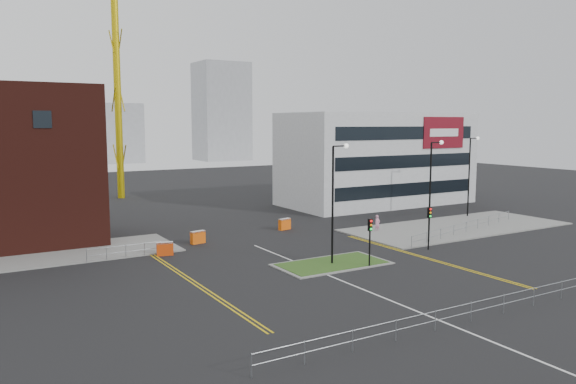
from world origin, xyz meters
The scene contains 26 objects.
ground centered at (0.00, 0.00, 0.00)m, with size 200.00×200.00×0.00m, color black.
pavement_right centered at (22.00, 14.00, 0.06)m, with size 24.00×10.00×0.12m, color slate.
island_kerb centered at (2.00, 8.00, 0.04)m, with size 8.60×4.60×0.08m, color slate.
grass_island centered at (2.00, 8.00, 0.06)m, with size 8.00×4.00×0.12m, color #254416.
office_block centered at (26.01, 31.97, 6.00)m, with size 25.00×12.20×12.00m.
tower_crane centered at (3.88, 54.09, 25.11)m, with size 52.53×9.07×36.28m.
streetlamp_island centered at (2.22, 8.00, 5.41)m, with size 1.46×0.36×9.18m.
streetlamp_right_near centered at (14.22, 10.00, 5.41)m, with size 1.46×0.36×9.18m.
streetlamp_right_far centered at (28.22, 18.00, 5.41)m, with size 1.46×0.36×9.18m.
traffic_light_island centered at (4.00, 5.98, 2.57)m, with size 0.28×0.33×3.65m.
traffic_light_right centered at (12.00, 7.98, 2.57)m, with size 0.28×0.33×3.65m.
railing_front centered at (0.00, -6.00, 0.78)m, with size 24.05×0.05×1.10m.
railing_left centered at (-11.00, 18.00, 0.74)m, with size 6.05×0.05×1.10m.
railing_right centered at (20.50, 11.50, 0.78)m, with size 19.05×5.05×1.10m.
centre_line centered at (0.00, 2.00, 0.01)m, with size 0.15×30.00×0.01m, color silver.
yellow_left_a centered at (-9.00, 10.00, 0.01)m, with size 0.12×24.00×0.01m, color gold.
yellow_left_b centered at (-8.70, 10.00, 0.01)m, with size 0.12×24.00×0.01m, color gold.
yellow_right_a centered at (9.50, 6.00, 0.01)m, with size 0.12×20.00×0.01m, color gold.
yellow_right_b centered at (9.80, 6.00, 0.01)m, with size 0.12×20.00×0.01m, color gold.
skyline_b centered at (10.00, 130.00, 8.00)m, with size 24.00×12.00×16.00m, color gray.
skyline_c centered at (45.00, 125.00, 14.00)m, with size 14.00×12.00×28.00m, color gray.
skyline_d centered at (-8.00, 140.00, 6.00)m, with size 30.00×12.00×12.00m, color gray.
pedestrian centered at (13.21, 16.19, 0.86)m, with size 0.63×0.41×1.71m, color pink.
barrier_left centered at (-8.00, 17.37, 0.60)m, with size 1.38×0.72×1.11m.
barrier_mid centered at (-4.00, 20.29, 0.62)m, with size 1.42×0.71×1.14m.
barrier_right centered at (6.00, 22.01, 0.62)m, with size 1.42×0.77×1.14m.
Camera 1 is at (-22.16, -26.18, 10.69)m, focal length 35.00 mm.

